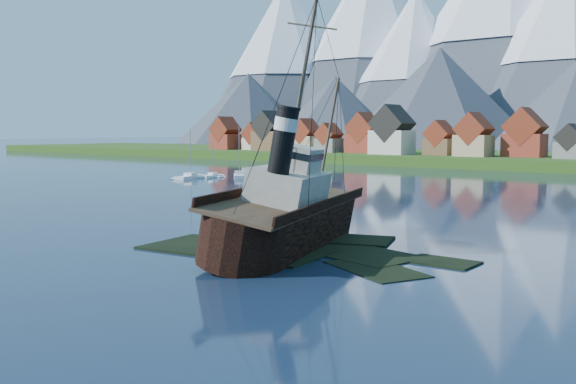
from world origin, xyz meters
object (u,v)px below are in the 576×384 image
Objects in this scene: sailboat_a at (191,177)px; sailboat_b at (213,176)px; tugboat_wreck at (294,214)px; sailboat_c at (239,176)px.

sailboat_b is at bearing 61.87° from sailboat_a.
tugboat_wreck is 92.60m from sailboat_b.
sailboat_c is (-66.48, 62.92, -2.85)m from tugboat_wreck.
sailboat_a reaches higher than sailboat_b.
sailboat_c reaches higher than sailboat_a.
sailboat_b is at bearing 175.06° from sailboat_c.
tugboat_wreck is 91.58m from sailboat_c.
sailboat_b is (-71.43, 58.85, -2.90)m from tugboat_wreck.
sailboat_a is 1.18× the size of sailboat_b.
sailboat_a is 0.94× the size of sailboat_c.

